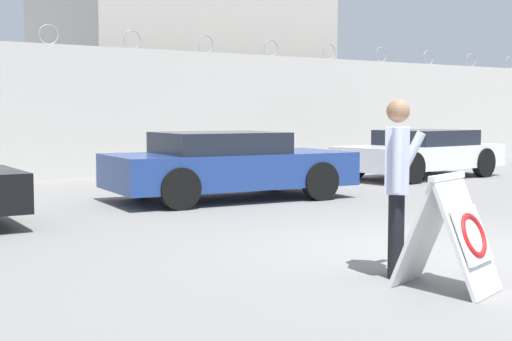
{
  "coord_description": "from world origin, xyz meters",
  "views": [
    {
      "loc": [
        -6.11,
        -5.38,
        1.54
      ],
      "look_at": [
        -1.67,
        1.41,
        0.89
      ],
      "focal_mm": 50.0,
      "sensor_mm": 36.0,
      "label": 1
    }
  ],
  "objects_px": {
    "barricade_sign": "(452,233)",
    "parked_car_rear_sedan": "(228,165)",
    "parked_car_far_side": "(421,153)",
    "security_guard": "(397,180)"
  },
  "relations": [
    {
      "from": "barricade_sign",
      "to": "parked_car_rear_sedan",
      "type": "relative_size",
      "value": 0.23
    },
    {
      "from": "barricade_sign",
      "to": "security_guard",
      "type": "height_order",
      "value": "security_guard"
    },
    {
      "from": "barricade_sign",
      "to": "security_guard",
      "type": "bearing_deg",
      "value": 74.89
    },
    {
      "from": "parked_car_rear_sedan",
      "to": "barricade_sign",
      "type": "bearing_deg",
      "value": -99.81
    },
    {
      "from": "barricade_sign",
      "to": "parked_car_far_side",
      "type": "xyz_separation_m",
      "value": [
        7.84,
        7.89,
        0.09
      ]
    },
    {
      "from": "barricade_sign",
      "to": "parked_car_far_side",
      "type": "height_order",
      "value": "parked_car_far_side"
    },
    {
      "from": "security_guard",
      "to": "parked_car_rear_sedan",
      "type": "distance_m",
      "value": 6.32
    },
    {
      "from": "security_guard",
      "to": "parked_car_rear_sedan",
      "type": "relative_size",
      "value": 0.37
    },
    {
      "from": "security_guard",
      "to": "parked_car_far_side",
      "type": "relative_size",
      "value": 0.37
    },
    {
      "from": "barricade_sign",
      "to": "parked_car_far_side",
      "type": "distance_m",
      "value": 11.12
    }
  ]
}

